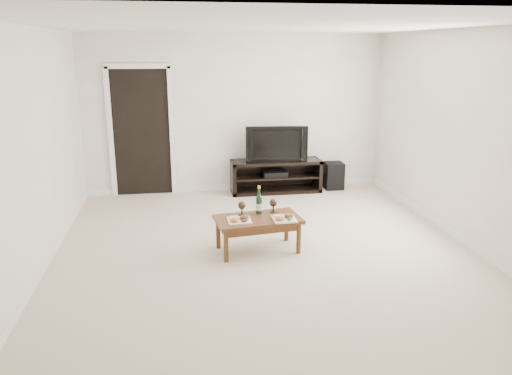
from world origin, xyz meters
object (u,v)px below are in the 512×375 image
at_px(media_console, 276,176).
at_px(coffee_table, 258,234).
at_px(television, 276,143).
at_px(subwoofer, 334,176).

height_order(media_console, coffee_table, media_console).
distance_m(television, subwoofer, 1.20).
bearing_deg(subwoofer, coffee_table, -123.54).
relative_size(media_console, television, 1.48).
relative_size(subwoofer, coffee_table, 0.46).
bearing_deg(media_console, coffee_table, -106.12).
distance_m(subwoofer, coffee_table, 3.06).
bearing_deg(subwoofer, media_console, -176.55).
bearing_deg(coffee_table, television, 73.88).
xyz_separation_m(media_console, subwoofer, (1.03, 0.04, -0.04)).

